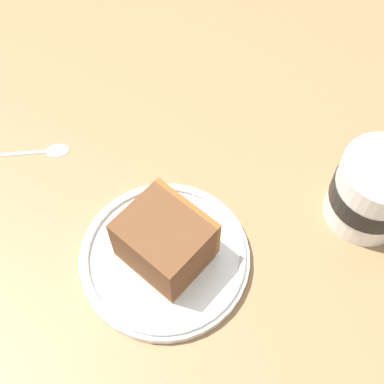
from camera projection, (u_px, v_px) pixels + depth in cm
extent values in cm
cube|color=#936D47|center=(200.00, 222.00, 60.89)|extent=(147.31, 147.31, 2.95)
cylinder|color=white|center=(165.00, 258.00, 56.26)|extent=(18.38, 18.38, 1.16)
torus|color=white|center=(165.00, 254.00, 55.48)|extent=(17.56, 17.56, 0.65)
cube|color=brown|center=(165.00, 254.00, 55.51)|extent=(10.46, 10.87, 0.60)
cube|color=brown|center=(163.00, 241.00, 52.70)|extent=(10.46, 10.87, 5.97)
cube|color=brown|center=(187.00, 217.00, 54.16)|extent=(5.26, 7.32, 5.97)
cylinder|color=white|center=(374.00, 191.00, 55.92)|extent=(8.97, 8.97, 9.25)
cylinder|color=black|center=(374.00, 191.00, 55.90)|extent=(9.15, 9.15, 2.84)
cylinder|color=brown|center=(382.00, 176.00, 53.37)|extent=(7.89, 7.89, 0.40)
ellipsoid|color=silver|center=(57.00, 149.00, 64.02)|extent=(3.28, 2.44, 0.80)
cylinder|color=silver|center=(4.00, 154.00, 63.82)|extent=(9.99, 2.06, 0.50)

